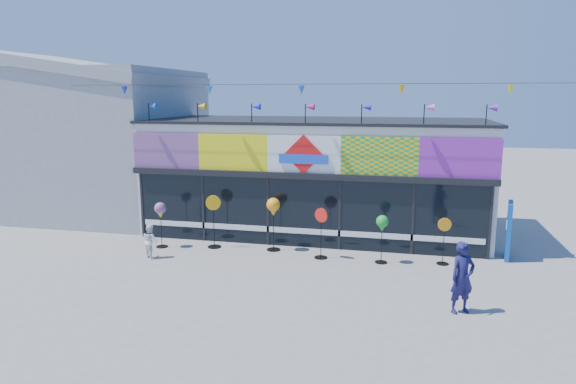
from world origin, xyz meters
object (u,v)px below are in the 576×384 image
(spinner_1, at_px, (214,220))
(spinner_4, at_px, (382,225))
(spinner_0, at_px, (160,211))
(spinner_5, at_px, (444,240))
(spinner_2, at_px, (273,208))
(adult_man, at_px, (462,278))
(spinner_3, at_px, (321,232))
(child, at_px, (150,241))
(blue_sign, at_px, (509,230))

(spinner_1, bearing_deg, spinner_4, -4.10)
(spinner_0, height_order, spinner_1, spinner_1)
(spinner_5, bearing_deg, spinner_2, 177.29)
(spinner_0, xyz_separation_m, adult_man, (9.16, -3.27, -0.37))
(spinner_3, xyz_separation_m, child, (-5.17, -1.11, -0.31))
(spinner_0, xyz_separation_m, child, (0.17, -1.09, -0.69))
(blue_sign, distance_m, spinner_2, 7.31)
(spinner_1, xyz_separation_m, spinner_2, (2.00, 0.13, 0.46))
(spinner_0, xyz_separation_m, spinner_4, (7.19, -0.04, -0.04))
(blue_sign, xyz_separation_m, spinner_1, (-9.25, -0.90, 0.03))
(spinner_0, height_order, adult_man, adult_man)
(blue_sign, xyz_separation_m, spinner_2, (-7.25, -0.77, 0.50))
(spinner_3, height_order, spinner_5, spinner_3)
(blue_sign, height_order, spinner_3, blue_sign)
(spinner_5, relative_size, child, 1.35)
(spinner_0, bearing_deg, spinner_3, 0.15)
(spinner_0, distance_m, spinner_4, 7.19)
(spinner_0, relative_size, spinner_1, 0.86)
(spinner_2, bearing_deg, blue_sign, 6.05)
(blue_sign, distance_m, spinner_1, 9.29)
(spinner_3, relative_size, spinner_4, 1.08)
(spinner_0, xyz_separation_m, spinner_3, (5.34, 0.01, -0.37))
(child, bearing_deg, spinner_5, -139.54)
(spinner_4, bearing_deg, blue_sign, 18.88)
(spinner_1, xyz_separation_m, spinner_5, (7.28, -0.12, -0.18))
(child, bearing_deg, spinner_2, -124.08)
(spinner_4, relative_size, adult_man, 0.87)
(spinner_1, distance_m, child, 2.15)
(blue_sign, xyz_separation_m, spinner_3, (-5.62, -1.24, -0.06))
(spinner_2, distance_m, spinner_5, 5.32)
(spinner_2, relative_size, spinner_3, 1.10)
(adult_man, bearing_deg, spinner_0, 129.58)
(spinner_3, distance_m, spinner_5, 3.65)
(spinner_5, bearing_deg, child, -171.43)
(spinner_2, distance_m, child, 3.97)
(blue_sign, xyz_separation_m, child, (-10.79, -2.35, -0.37))
(blue_sign, relative_size, spinner_2, 1.02)
(blue_sign, xyz_separation_m, spinner_4, (-3.77, -1.29, 0.28))
(spinner_4, bearing_deg, spinner_1, 175.90)
(spinner_1, xyz_separation_m, child, (-1.54, -1.45, -0.40))
(blue_sign, bearing_deg, spinner_1, -164.55)
(child, bearing_deg, spinner_1, -104.85)
(spinner_0, relative_size, spinner_2, 0.87)
(spinner_1, relative_size, adult_man, 1.04)
(spinner_1, height_order, spinner_4, spinner_1)
(adult_man, xyz_separation_m, child, (-8.99, 2.18, -0.32))
(blue_sign, distance_m, spinner_0, 11.04)
(spinner_0, height_order, spinner_4, spinner_0)
(spinner_1, xyz_separation_m, spinner_4, (5.48, -0.39, 0.25))
(spinner_2, height_order, adult_man, spinner_2)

